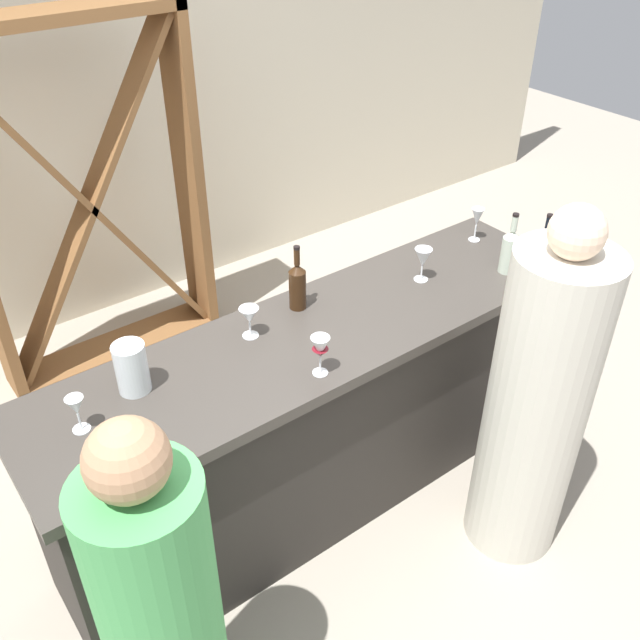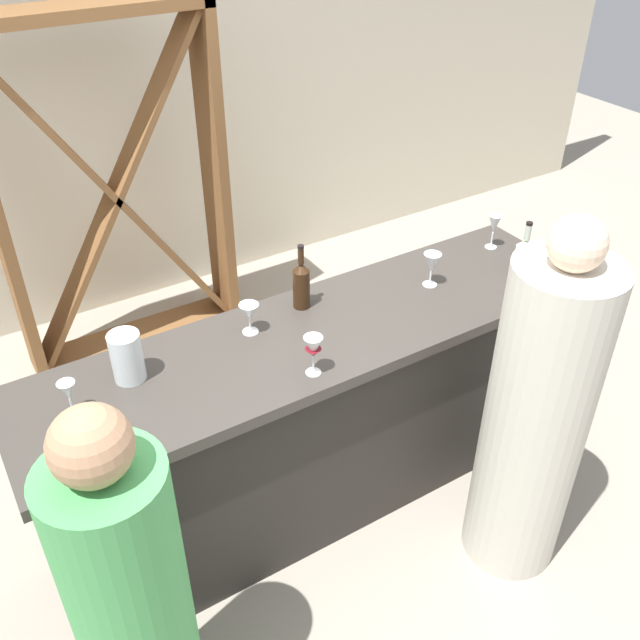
{
  "view_description": "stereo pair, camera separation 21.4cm",
  "coord_description": "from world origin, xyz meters",
  "px_view_note": "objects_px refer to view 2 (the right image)",
  "views": [
    {
      "loc": [
        -1.39,
        -1.84,
        2.64
      ],
      "look_at": [
        0.0,
        0.0,
        1.02
      ],
      "focal_mm": 39.44,
      "sensor_mm": 36.0,
      "label": 1
    },
    {
      "loc": [
        -1.21,
        -1.96,
        2.64
      ],
      "look_at": [
        0.0,
        0.0,
        1.02
      ],
      "focal_mm": 39.44,
      "sensor_mm": 36.0,
      "label": 2
    }
  ],
  "objects_px": {
    "water_pitcher": "(127,357)",
    "person_left_guest": "(535,420)",
    "wine_bottle_leftmost_amber_brown": "(301,284)",
    "person_center_guest": "(134,610)",
    "wine_glass_near_center": "(68,392)",
    "wine_glass_near_right": "(432,264)",
    "wine_glass_near_left": "(313,349)",
    "wine_bottle_center_near_black": "(558,259)",
    "wine_glass_far_left": "(249,313)",
    "wine_bottle_second_left_clear_pale": "(523,259)",
    "wine_rack": "(114,196)",
    "wine_glass_far_center": "(494,225)"
  },
  "relations": [
    {
      "from": "water_pitcher",
      "to": "person_left_guest",
      "type": "relative_size",
      "value": 0.12
    },
    {
      "from": "wine_bottle_leftmost_amber_brown",
      "to": "person_center_guest",
      "type": "distance_m",
      "value": 1.39
    },
    {
      "from": "wine_bottle_leftmost_amber_brown",
      "to": "water_pitcher",
      "type": "height_order",
      "value": "wine_bottle_leftmost_amber_brown"
    },
    {
      "from": "wine_glass_near_center",
      "to": "wine_glass_near_right",
      "type": "bearing_deg",
      "value": 0.34
    },
    {
      "from": "wine_glass_near_left",
      "to": "person_left_guest",
      "type": "relative_size",
      "value": 0.1
    },
    {
      "from": "wine_bottle_center_near_black",
      "to": "wine_glass_far_left",
      "type": "xyz_separation_m",
      "value": [
        -1.35,
        0.36,
        -0.01
      ]
    },
    {
      "from": "wine_glass_near_center",
      "to": "person_left_guest",
      "type": "height_order",
      "value": "person_left_guest"
    },
    {
      "from": "wine_bottle_second_left_clear_pale",
      "to": "person_left_guest",
      "type": "relative_size",
      "value": 0.18
    },
    {
      "from": "wine_rack",
      "to": "wine_glass_near_right",
      "type": "distance_m",
      "value": 1.86
    },
    {
      "from": "wine_glass_near_right",
      "to": "person_center_guest",
      "type": "bearing_deg",
      "value": -158.6
    },
    {
      "from": "wine_glass_near_center",
      "to": "wine_glass_far_center",
      "type": "xyz_separation_m",
      "value": [
        2.06,
        0.12,
        0.02
      ]
    },
    {
      "from": "wine_glass_near_left",
      "to": "person_left_guest",
      "type": "bearing_deg",
      "value": -32.8
    },
    {
      "from": "wine_rack",
      "to": "wine_glass_near_right",
      "type": "height_order",
      "value": "wine_rack"
    },
    {
      "from": "wine_bottle_center_near_black",
      "to": "wine_glass_far_center",
      "type": "distance_m",
      "value": 0.37
    },
    {
      "from": "wine_glass_far_center",
      "to": "wine_glass_far_left",
      "type": "bearing_deg",
      "value": -179.45
    },
    {
      "from": "wine_glass_near_center",
      "to": "person_left_guest",
      "type": "xyz_separation_m",
      "value": [
        1.55,
        -0.72,
        -0.32
      ]
    },
    {
      "from": "wine_bottle_center_near_black",
      "to": "water_pitcher",
      "type": "relative_size",
      "value": 1.4
    },
    {
      "from": "person_left_guest",
      "to": "person_center_guest",
      "type": "xyz_separation_m",
      "value": [
        -1.61,
        0.08,
        -0.06
      ]
    },
    {
      "from": "wine_glass_near_right",
      "to": "wine_glass_far_center",
      "type": "relative_size",
      "value": 0.93
    },
    {
      "from": "wine_bottle_center_near_black",
      "to": "person_left_guest",
      "type": "distance_m",
      "value": 0.79
    },
    {
      "from": "wine_glass_far_left",
      "to": "wine_glass_far_center",
      "type": "bearing_deg",
      "value": 0.55
    },
    {
      "from": "wine_bottle_second_left_clear_pale",
      "to": "wine_glass_near_right",
      "type": "bearing_deg",
      "value": 153.47
    },
    {
      "from": "wine_bottle_leftmost_amber_brown",
      "to": "wine_bottle_center_near_black",
      "type": "height_order",
      "value": "wine_bottle_leftmost_amber_brown"
    },
    {
      "from": "wine_bottle_center_near_black",
      "to": "wine_glass_near_right",
      "type": "xyz_separation_m",
      "value": [
        -0.51,
        0.26,
        0.01
      ]
    },
    {
      "from": "water_pitcher",
      "to": "person_left_guest",
      "type": "xyz_separation_m",
      "value": [
        1.32,
        -0.8,
        -0.32
      ]
    },
    {
      "from": "wine_bottle_center_near_black",
      "to": "water_pitcher",
      "type": "xyz_separation_m",
      "value": [
        -1.86,
        0.33,
        -0.01
      ]
    },
    {
      "from": "wine_rack",
      "to": "wine_bottle_leftmost_amber_brown",
      "type": "relative_size",
      "value": 6.71
    },
    {
      "from": "wine_bottle_center_near_black",
      "to": "wine_glass_far_left",
      "type": "height_order",
      "value": "wine_bottle_center_near_black"
    },
    {
      "from": "wine_bottle_second_left_clear_pale",
      "to": "person_left_guest",
      "type": "distance_m",
      "value": 0.75
    },
    {
      "from": "wine_glass_far_left",
      "to": "person_left_guest",
      "type": "relative_size",
      "value": 0.08
    },
    {
      "from": "wine_bottle_leftmost_amber_brown",
      "to": "wine_glass_near_left",
      "type": "xyz_separation_m",
      "value": [
        -0.19,
        -0.41,
        0.0
      ]
    },
    {
      "from": "wine_bottle_second_left_clear_pale",
      "to": "person_left_guest",
      "type": "bearing_deg",
      "value": -126.41
    },
    {
      "from": "wine_glass_near_center",
      "to": "person_center_guest",
      "type": "xyz_separation_m",
      "value": [
        -0.05,
        -0.63,
        -0.38
      ]
    },
    {
      "from": "wine_glass_far_center",
      "to": "person_center_guest",
      "type": "xyz_separation_m",
      "value": [
        -2.11,
        -0.76,
        -0.4
      ]
    },
    {
      "from": "wine_glass_near_center",
      "to": "wine_glass_far_left",
      "type": "distance_m",
      "value": 0.75
    },
    {
      "from": "wine_glass_near_right",
      "to": "person_center_guest",
      "type": "distance_m",
      "value": 1.81
    },
    {
      "from": "wine_bottle_second_left_clear_pale",
      "to": "wine_glass_far_center",
      "type": "relative_size",
      "value": 1.72
    },
    {
      "from": "wine_bottle_leftmost_amber_brown",
      "to": "water_pitcher",
      "type": "distance_m",
      "value": 0.78
    },
    {
      "from": "wine_bottle_leftmost_amber_brown",
      "to": "wine_glass_far_center",
      "type": "distance_m",
      "value": 1.04
    },
    {
      "from": "wine_rack",
      "to": "water_pitcher",
      "type": "height_order",
      "value": "wine_rack"
    },
    {
      "from": "wine_bottle_second_left_clear_pale",
      "to": "water_pitcher",
      "type": "height_order",
      "value": "wine_bottle_second_left_clear_pale"
    },
    {
      "from": "wine_glass_near_left",
      "to": "wine_glass_near_right",
      "type": "xyz_separation_m",
      "value": [
        0.76,
        0.26,
        -0.0
      ]
    },
    {
      "from": "wine_bottle_second_left_clear_pale",
      "to": "wine_glass_far_left",
      "type": "distance_m",
      "value": 1.24
    },
    {
      "from": "wine_bottle_center_near_black",
      "to": "wine_glass_far_center",
      "type": "relative_size",
      "value": 1.61
    },
    {
      "from": "wine_bottle_second_left_clear_pale",
      "to": "wine_glass_near_right",
      "type": "distance_m",
      "value": 0.41
    },
    {
      "from": "wine_bottle_second_left_clear_pale",
      "to": "wine_glass_near_right",
      "type": "relative_size",
      "value": 1.85
    },
    {
      "from": "wine_glass_far_left",
      "to": "person_center_guest",
      "type": "bearing_deg",
      "value": -137.02
    },
    {
      "from": "wine_bottle_center_near_black",
      "to": "wine_glass_near_center",
      "type": "xyz_separation_m",
      "value": [
        -2.1,
        0.25,
        -0.0
      ]
    },
    {
      "from": "wine_glass_far_center",
      "to": "person_center_guest",
      "type": "bearing_deg",
      "value": -160.3
    },
    {
      "from": "person_left_guest",
      "to": "wine_glass_near_right",
      "type": "bearing_deg",
      "value": -19.93
    }
  ]
}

